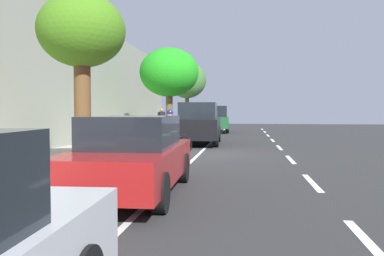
# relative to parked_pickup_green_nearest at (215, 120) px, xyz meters

# --- Properties ---
(ground) EXTENTS (66.10, 66.10, 0.00)m
(ground) POSITION_rel_parked_pickup_green_nearest_xyz_m (-0.68, 14.60, -0.90)
(ground) COLOR #2B2B2B
(sidewalk) EXTENTS (4.33, 41.31, 0.12)m
(sidewalk) POSITION_rel_parked_pickup_green_nearest_xyz_m (3.21, 14.60, -0.84)
(sidewalk) COLOR #AAA38D
(sidewalk) RESTS_ON ground
(curb_edge) EXTENTS (0.16, 41.31, 0.12)m
(curb_edge) POSITION_rel_parked_pickup_green_nearest_xyz_m (0.96, 14.60, -0.84)
(curb_edge) COLOR gray
(curb_edge) RESTS_ON ground
(lane_stripe_centre) EXTENTS (0.14, 40.00, 0.01)m
(lane_stripe_centre) POSITION_rel_parked_pickup_green_nearest_xyz_m (-3.70, 13.94, -0.90)
(lane_stripe_centre) COLOR white
(lane_stripe_centre) RESTS_ON ground
(lane_stripe_bike_edge) EXTENTS (0.12, 41.31, 0.01)m
(lane_stripe_bike_edge) POSITION_rel_parked_pickup_green_nearest_xyz_m (-0.51, 14.60, -0.90)
(lane_stripe_bike_edge) COLOR white
(lane_stripe_bike_edge) RESTS_ON ground
(building_facade) EXTENTS (0.50, 41.31, 6.02)m
(building_facade) POSITION_rel_parked_pickup_green_nearest_xyz_m (5.62, 14.60, 2.11)
(building_facade) COLOR gray
(building_facade) RESTS_ON ground
(parked_pickup_green_nearest) EXTENTS (2.26, 5.40, 1.95)m
(parked_pickup_green_nearest) POSITION_rel_parked_pickup_green_nearest_xyz_m (0.00, 0.00, 0.00)
(parked_pickup_green_nearest) COLOR #1E512D
(parked_pickup_green_nearest) RESTS_ON ground
(parked_suv_black_second) EXTENTS (2.08, 4.76, 1.99)m
(parked_suv_black_second) POSITION_rel_parked_pickup_green_nearest_xyz_m (-0.02, 10.52, 0.13)
(parked_suv_black_second) COLOR black
(parked_suv_black_second) RESTS_ON ground
(parked_sedan_red_mid) EXTENTS (1.92, 4.44, 1.52)m
(parked_sedan_red_mid) POSITION_rel_parked_pickup_green_nearest_xyz_m (-0.03, 21.95, -0.15)
(parked_sedan_red_mid) COLOR maroon
(parked_sedan_red_mid) RESTS_ON ground
(bicycle_at_curb) EXTENTS (1.57, 0.77, 0.73)m
(bicycle_at_curb) POSITION_rel_parked_pickup_green_nearest_xyz_m (0.50, 14.73, -0.54)
(bicycle_at_curb) COLOR black
(bicycle_at_curb) RESTS_ON ground
(cyclist_with_backpack) EXTENTS (0.53, 0.55, 1.67)m
(cyclist_with_backpack) POSITION_rel_parked_pickup_green_nearest_xyz_m (0.72, 14.27, 0.11)
(cyclist_with_backpack) COLOR #C6B284
(cyclist_with_backpack) RESTS_ON ground
(street_tree_near_cyclist) EXTENTS (2.81, 2.81, 5.05)m
(street_tree_near_cyclist) POSITION_rel_parked_pickup_green_nearest_xyz_m (2.00, 0.72, 2.92)
(street_tree_near_cyclist) COLOR brown
(street_tree_near_cyclist) RESTS_ON sidewalk
(street_tree_mid_block) EXTENTS (3.30, 3.30, 4.99)m
(street_tree_mid_block) POSITION_rel_parked_pickup_green_nearest_xyz_m (2.00, 7.60, 2.82)
(street_tree_mid_block) COLOR brown
(street_tree_mid_block) RESTS_ON sidewalk
(street_tree_far_end) EXTENTS (2.25, 2.25, 4.52)m
(street_tree_far_end) POSITION_rel_parked_pickup_green_nearest_xyz_m (2.00, 19.54, 2.68)
(street_tree_far_end) COLOR brown
(street_tree_far_end) RESTS_ON sidewalk
(pedestrian_on_phone) EXTENTS (0.47, 0.46, 1.64)m
(pedestrian_on_phone) POSITION_rel_parked_pickup_green_nearest_xyz_m (3.51, 2.61, 0.15)
(pedestrian_on_phone) COLOR black
(pedestrian_on_phone) RESTS_ON sidewalk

